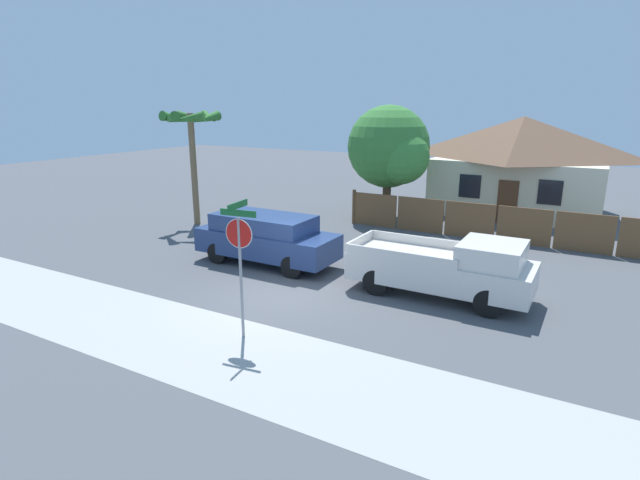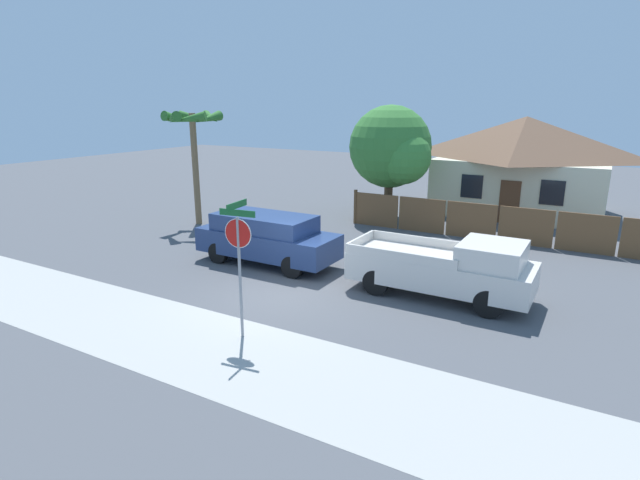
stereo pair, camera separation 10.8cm
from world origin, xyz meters
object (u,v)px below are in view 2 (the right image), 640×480
at_px(oak_tree, 393,149).
at_px(orange_pickup, 447,268).
at_px(red_suv, 267,237).
at_px(stop_sign, 239,247).
at_px(house, 522,164).
at_px(palm_tree, 193,128).

xyz_separation_m(oak_tree, orange_pickup, (5.15, -8.53, -2.48)).
height_order(red_suv, stop_sign, stop_sign).
distance_m(house, palm_tree, 16.07).
distance_m(oak_tree, orange_pickup, 10.26).
height_order(palm_tree, orange_pickup, palm_tree).
height_order(oak_tree, stop_sign, oak_tree).
height_order(house, red_suv, house).
distance_m(palm_tree, red_suv, 7.84).
height_order(house, orange_pickup, house).
distance_m(oak_tree, palm_tree, 9.11).
distance_m(oak_tree, stop_sign, 13.59).
bearing_deg(house, palm_tree, -141.18).
bearing_deg(red_suv, stop_sign, -60.10).
xyz_separation_m(oak_tree, red_suv, (-1.14, -8.52, -2.40)).
xyz_separation_m(house, oak_tree, (-5.05, -4.77, 0.86)).
bearing_deg(orange_pickup, red_suv, -179.62).
bearing_deg(orange_pickup, stop_sign, -125.06).
bearing_deg(red_suv, palm_tree, 152.61).
distance_m(red_suv, stop_sign, 5.80).
xyz_separation_m(red_suv, orange_pickup, (6.29, -0.00, -0.08)).
height_order(oak_tree, orange_pickup, oak_tree).
xyz_separation_m(oak_tree, palm_tree, (-7.39, -5.23, 1.01)).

